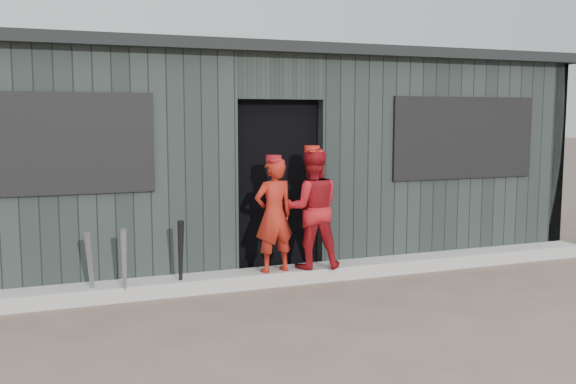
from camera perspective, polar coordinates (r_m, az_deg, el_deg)
name	(u,v)px	position (r m, az deg, el deg)	size (l,w,h in m)	color
ground	(364,334)	(5.55, 6.79, -12.39)	(80.00, 80.00, 0.00)	brown
curb	(287,275)	(7.12, -0.06, -7.40)	(8.00, 0.36, 0.15)	#ACABA6
bat_left	(91,267)	(6.50, -17.15, -6.41)	(0.07, 0.07, 0.76)	gray
bat_mid	(124,266)	(6.45, -14.36, -6.36)	(0.07, 0.07, 0.75)	gray
bat_right	(181,258)	(6.60, -9.52, -5.79)	(0.07, 0.07, 0.79)	black
player_red_left	(274,215)	(6.85, -1.27, -2.06)	(0.45, 0.29, 1.23)	#A42014
player_red_right	(312,208)	(7.02, 2.13, -1.46)	(0.64, 0.50, 1.32)	#A6141B
player_grey_back	(281,223)	(7.56, -0.61, -2.78)	(0.55, 0.36, 1.13)	#BEBEBE
dugout	(242,156)	(8.52, -4.09, 3.18)	(8.30, 3.30, 2.62)	black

